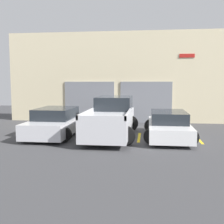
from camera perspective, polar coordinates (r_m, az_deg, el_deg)
The scene contains 9 objects.
ground_plane at distance 14.80m, azimuth 0.64°, elevation -3.70°, with size 28.00×28.00×0.00m, color #3D3D3F.
shophouse_building at distance 17.86m, azimuth 1.85°, elevation 6.94°, with size 14.49×0.68×5.64m.
pickup_truck at distance 13.20m, azimuth -0.10°, elevation -1.23°, with size 2.42×5.50×1.78m.
sedan_white at distance 12.89m, azimuth 11.41°, elevation -2.70°, with size 2.20×4.43×1.21m.
sedan_side at distance 13.54m, azimuth -11.36°, elevation -2.12°, with size 2.25×4.35×1.30m.
parking_stripe_far_left at distance 14.08m, azimuth -16.43°, elevation -4.44°, with size 0.12×2.20×0.01m, color gold.
parking_stripe_left at distance 13.26m, azimuth -5.93°, elevation -4.87°, with size 0.12×2.20×0.01m, color gold.
parking_stripe_centre at distance 12.92m, azimuth 5.53°, elevation -5.15°, with size 0.12×2.20×0.01m, color gold.
parking_stripe_right at distance 13.12m, azimuth 17.12°, elevation -5.23°, with size 0.12×2.20×0.01m, color gold.
Camera 1 is at (1.66, -14.49, 2.52)m, focal length 45.00 mm.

